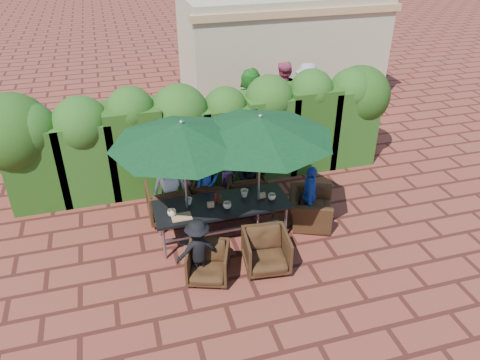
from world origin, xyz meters
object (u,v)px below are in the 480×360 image
object	(u,v)px
chair_near_right	(266,250)
dining_table	(222,207)
chair_far_right	(246,187)
chair_end_right	(310,204)
umbrella_right	(260,127)
chair_near_left	(208,262)
umbrella_left	(182,134)
chair_far_left	(168,200)
chair_far_mid	(213,192)

from	to	relation	value
chair_near_right	dining_table	bearing A→B (deg)	122.59
chair_far_right	chair_end_right	size ratio (longest dim) A/B	0.81
dining_table	umbrella_right	distance (m)	1.69
chair_far_right	chair_near_left	world-z (taller)	chair_far_right
umbrella_right	chair_near_right	bearing A→B (deg)	-99.85
umbrella_right	umbrella_left	bearing A→B (deg)	174.98
umbrella_left	umbrella_right	distance (m)	1.33
dining_table	chair_far_right	world-z (taller)	chair_far_right
chair_near_left	chair_far_left	bearing A→B (deg)	120.28
chair_end_right	chair_near_left	bearing A→B (deg)	138.18
umbrella_right	chair_end_right	bearing A→B (deg)	1.89
umbrella_right	chair_near_left	size ratio (longest dim) A/B	3.79
chair_far_left	umbrella_right	bearing A→B (deg)	147.87
chair_near_right	umbrella_right	bearing A→B (deg)	86.57
umbrella_right	chair_far_right	size ratio (longest dim) A/B	3.37
chair_near_right	chair_end_right	distance (m)	1.65
chair_far_mid	chair_near_left	world-z (taller)	chair_far_mid
chair_far_mid	chair_far_right	distance (m)	0.72
umbrella_right	chair_far_mid	xyz separation A→B (m)	(-0.64, 1.03, -1.83)
chair_far_mid	chair_near_right	size ratio (longest dim) A/B	1.01
umbrella_left	chair_end_right	distance (m)	3.01
dining_table	chair_far_left	bearing A→B (deg)	133.47
chair_far_left	chair_far_mid	size ratio (longest dim) A/B	1.07
umbrella_left	chair_far_mid	size ratio (longest dim) A/B	3.22
dining_table	umbrella_right	xyz separation A→B (m)	(0.69, -0.04, 1.54)
umbrella_left	chair_near_right	size ratio (longest dim) A/B	3.24
umbrella_left	chair_far_left	distance (m)	2.01
umbrella_left	chair_near_left	distance (m)	2.18
umbrella_right	chair_near_right	distance (m)	2.10
chair_near_left	chair_near_right	bearing A→B (deg)	19.21
umbrella_left	umbrella_right	world-z (taller)	same
dining_table	chair_near_right	world-z (taller)	chair_near_right
dining_table	chair_near_right	distance (m)	1.21
chair_far_left	chair_near_right	size ratio (longest dim) A/B	1.07
chair_far_left	umbrella_left	bearing A→B (deg)	105.88
chair_far_right	chair_near_right	distance (m)	2.09
chair_near_right	chair_far_mid	bearing A→B (deg)	109.28
chair_far_mid	dining_table	bearing A→B (deg)	109.12
chair_far_left	chair_near_right	distance (m)	2.42
umbrella_right	chair_far_right	bearing A→B (deg)	85.71
dining_table	chair_far_right	bearing A→B (deg)	52.78
chair_end_right	chair_far_mid	bearing A→B (deg)	83.96
chair_far_left	chair_end_right	bearing A→B (deg)	160.24
chair_far_right	chair_end_right	world-z (taller)	chair_end_right
chair_far_right	chair_near_left	distance (m)	2.43
umbrella_left	chair_near_left	world-z (taller)	umbrella_left
umbrella_left	chair_far_right	xyz separation A→B (m)	(1.40, 0.94, -1.82)
chair_far_right	chair_near_left	xyz separation A→B (m)	(-1.28, -2.06, -0.04)
dining_table	umbrella_left	world-z (taller)	umbrella_left
chair_far_mid	chair_near_right	bearing A→B (deg)	124.97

